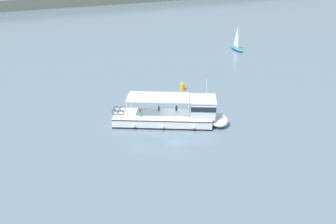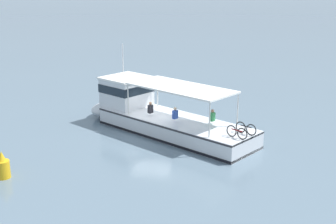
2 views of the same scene
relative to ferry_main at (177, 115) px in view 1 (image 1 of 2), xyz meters
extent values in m
plane|color=slate|center=(0.25, 0.67, -1.02)|extent=(400.00, 400.00, 0.00)
cube|color=slate|center=(0.25, 127.21, 1.06)|extent=(400.00, 28.00, 4.15)
cube|color=silver|center=(-1.31, 0.95, -0.47)|extent=(10.63, 8.92, 1.10)
ellipsoid|color=silver|center=(3.72, -2.68, -0.47)|extent=(3.51, 3.67, 1.01)
cube|color=black|center=(-1.31, 0.95, -0.92)|extent=(10.65, 8.95, 0.16)
cube|color=#2D2D33|center=(-1.31, 0.95, 0.00)|extent=(10.66, 8.97, 0.10)
cube|color=silver|center=(2.26, -1.63, 1.03)|extent=(3.70, 3.73, 1.90)
cube|color=#19232D|center=(2.26, -1.63, 1.37)|extent=(3.77, 3.80, 0.56)
cube|color=white|center=(2.26, -1.63, 2.04)|extent=(3.92, 3.95, 0.12)
cube|color=white|center=(-1.67, 1.21, 2.13)|extent=(7.15, 6.31, 0.10)
cylinder|color=silver|center=(1.76, 0.41, 1.08)|extent=(0.08, 0.08, 2.00)
cylinder|color=silver|center=(0.16, -1.79, 1.08)|extent=(0.08, 0.08, 2.00)
cylinder|color=silver|center=(-3.51, 4.22, 1.08)|extent=(0.08, 0.08, 2.00)
cylinder|color=silver|center=(-5.10, 2.01, 1.08)|extent=(0.08, 0.08, 2.00)
cylinder|color=silver|center=(2.50, -1.80, 3.20)|extent=(0.06, 0.06, 2.20)
sphere|color=white|center=(0.40, -2.48, -0.52)|extent=(0.36, 0.36, 0.36)
sphere|color=white|center=(-2.27, -0.55, -0.52)|extent=(0.36, 0.36, 0.36)
sphere|color=white|center=(-4.78, 1.26, -0.52)|extent=(0.36, 0.36, 0.36)
torus|color=black|center=(-4.73, 3.98, 0.41)|extent=(0.57, 0.44, 0.66)
torus|color=black|center=(-5.30, 4.39, 0.41)|extent=(0.57, 0.44, 0.66)
cylinder|color=maroon|center=(-5.02, 4.18, 0.53)|extent=(0.60, 0.46, 0.06)
torus|color=black|center=(-5.26, 3.25, 0.41)|extent=(0.57, 0.44, 0.66)
torus|color=black|center=(-5.83, 3.66, 0.41)|extent=(0.57, 0.44, 0.66)
cylinder|color=#232328|center=(-5.54, 3.45, 0.53)|extent=(0.60, 0.46, 0.06)
cube|color=#338C4C|center=(-3.63, 1.86, 0.54)|extent=(0.37, 0.39, 0.52)
sphere|color=#9E7051|center=(-3.63, 1.86, 0.91)|extent=(0.20, 0.20, 0.20)
cube|color=#2D4CA5|center=(-1.37, 1.63, 0.54)|extent=(0.37, 0.39, 0.52)
sphere|color=beige|center=(-1.37, 1.63, 0.91)|extent=(0.20, 0.20, 0.20)
cube|color=black|center=(0.30, 0.58, 0.54)|extent=(0.37, 0.39, 0.52)
sphere|color=#9E7051|center=(0.30, 0.58, 0.91)|extent=(0.20, 0.20, 0.20)
ellipsoid|color=teal|center=(29.66, 21.09, -0.72)|extent=(2.85, 5.00, 0.60)
cylinder|color=silver|center=(29.57, 20.80, 1.98)|extent=(0.08, 0.08, 4.80)
pyramid|color=white|center=(29.81, 21.62, 1.67)|extent=(0.59, 1.63, 4.08)
cylinder|color=gold|center=(6.54, 8.28, -0.57)|extent=(0.70, 0.70, 0.90)
cone|color=gold|center=(6.54, 8.28, 0.13)|extent=(0.42, 0.42, 0.50)
camera|label=1|loc=(-17.86, -25.73, 15.04)|focal=33.54mm
camera|label=2|loc=(-3.94, 28.19, 8.57)|focal=49.07mm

